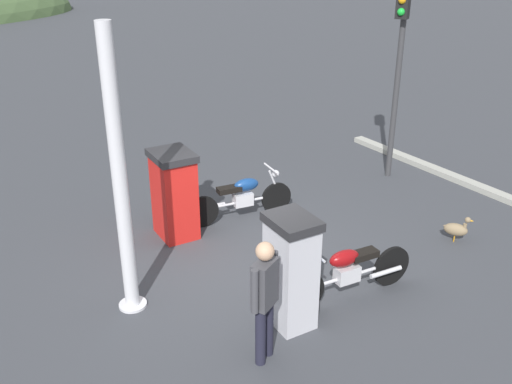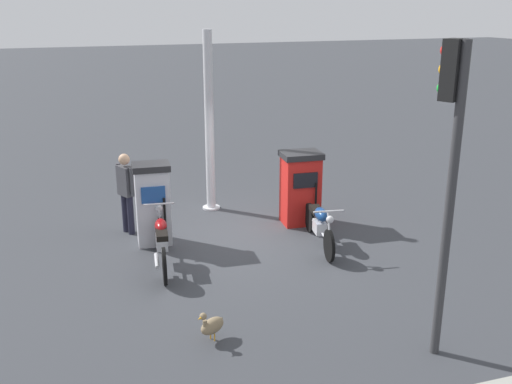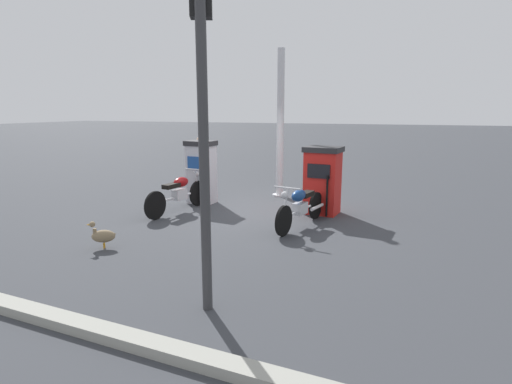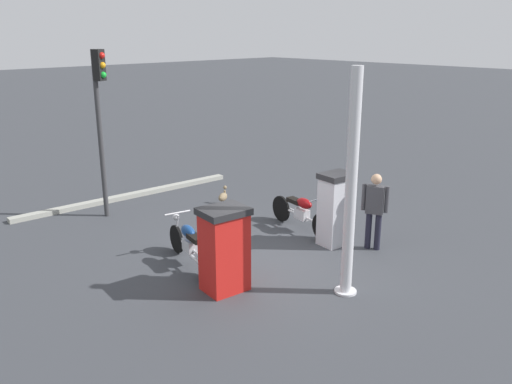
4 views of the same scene
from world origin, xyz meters
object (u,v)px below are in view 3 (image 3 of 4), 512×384
(motorcycle_near_pump, at_px, (179,192))
(roadside_traffic_light, at_px, (202,75))
(wandering_duck, at_px, (103,235))
(canopy_support_pole, at_px, (280,127))
(fuel_pump_near, at_px, (201,172))
(fuel_pump_far, at_px, (322,180))
(attendant_person, at_px, (201,162))
(motorcycle_far_pump, at_px, (300,205))

(motorcycle_near_pump, xyz_separation_m, roadside_traffic_light, (4.03, 2.78, 2.30))
(wandering_duck, relative_size, canopy_support_pole, 0.12)
(fuel_pump_near, relative_size, fuel_pump_far, 1.03)
(attendant_person, distance_m, canopy_support_pole, 2.39)
(motorcycle_near_pump, height_order, canopy_support_pole, canopy_support_pole)
(wandering_duck, bearing_deg, motorcycle_far_pump, 130.35)
(fuel_pump_far, height_order, motorcycle_far_pump, fuel_pump_far)
(attendant_person, bearing_deg, canopy_support_pole, 112.61)
(motorcycle_far_pump, bearing_deg, roadside_traffic_light, -3.50)
(fuel_pump_near, xyz_separation_m, roadside_traffic_light, (5.05, 2.71, 1.96))
(canopy_support_pole, bearing_deg, fuel_pump_far, 43.69)
(motorcycle_far_pump, bearing_deg, attendant_person, -121.36)
(fuel_pump_near, height_order, motorcycle_far_pump, fuel_pump_near)
(fuel_pump_far, bearing_deg, wandering_duck, -39.49)
(canopy_support_pole, bearing_deg, motorcycle_near_pump, -33.20)
(motorcycle_far_pump, height_order, wandering_duck, motorcycle_far_pump)
(fuel_pump_far, xyz_separation_m, attendant_person, (-0.74, -3.52, 0.16))
(wandering_duck, distance_m, roadside_traffic_light, 3.91)
(fuel_pump_far, xyz_separation_m, roadside_traffic_light, (5.05, -0.42, 1.98))
(attendant_person, relative_size, roadside_traffic_light, 0.41)
(motorcycle_near_pump, distance_m, motorcycle_far_pump, 3.03)
(wandering_duck, bearing_deg, roadside_traffic_light, 64.43)
(fuel_pump_near, distance_m, attendant_person, 0.84)
(attendant_person, bearing_deg, fuel_pump_far, 78.20)
(motorcycle_near_pump, bearing_deg, canopy_support_pole, 146.80)
(motorcycle_near_pump, xyz_separation_m, motorcycle_far_pump, (0.27, 3.01, -0.01))
(fuel_pump_near, distance_m, motorcycle_near_pump, 1.08)
(wandering_duck, xyz_separation_m, canopy_support_pole, (-5.34, 1.60, 1.68))
(fuel_pump_far, distance_m, roadside_traffic_light, 5.45)
(motorcycle_near_pump, bearing_deg, motorcycle_far_pump, 84.92)
(motorcycle_far_pump, bearing_deg, fuel_pump_far, 171.56)
(motorcycle_far_pump, relative_size, wandering_duck, 4.15)
(motorcycle_far_pump, distance_m, roadside_traffic_light, 4.42)
(fuel_pump_near, xyz_separation_m, motorcycle_near_pump, (1.03, -0.07, -0.34))
(motorcycle_far_pump, distance_m, attendant_person, 3.93)
(wandering_duck, bearing_deg, attendant_person, -174.75)
(canopy_support_pole, bearing_deg, fuel_pump_near, -46.01)
(motorcycle_far_pump, bearing_deg, motorcycle_near_pump, -95.08)
(motorcycle_far_pump, bearing_deg, canopy_support_pole, -155.41)
(fuel_pump_near, bearing_deg, wandering_duck, 0.44)
(motorcycle_far_pump, bearing_deg, fuel_pump_near, -113.72)
(fuel_pump_near, relative_size, canopy_support_pole, 0.40)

